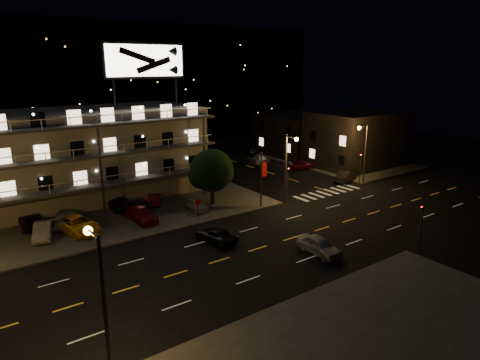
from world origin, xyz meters
TOP-DOWN VIEW (x-y plane):
  - ground at (0.00, 0.00)m, footprint 140.00×140.00m
  - curb_nw at (-14.00, 20.00)m, footprint 44.00×24.00m
  - curb_ne at (30.00, 20.00)m, footprint 16.00×24.00m
  - motel at (-9.94, 23.88)m, footprint 28.00×13.80m
  - side_bldg_front at (29.99, 16.00)m, footprint 14.06×10.00m
  - side_bldg_back at (29.99, 28.00)m, footprint 14.06×12.00m
  - hill_backdrop at (-5.94, 68.78)m, footprint 120.00×25.00m
  - streetlight_nc at (8.50, 7.94)m, footprint 0.44×1.92m
  - streetlight_ne at (22.14, 8.30)m, footprint 1.92×0.44m
  - streetlight_s at (-18.00, -7.94)m, footprint 0.44×1.92m
  - signal_nw at (9.00, 8.50)m, footprint 0.20×0.27m
  - signal_sw at (9.00, -8.50)m, footprint 0.20×0.27m
  - signal_ne at (22.00, 8.50)m, footprint 0.27×0.20m
  - banner_north at (5.09, 8.40)m, footprint 0.83×0.16m
  - stop_sign at (-3.00, 8.57)m, footprint 0.91×0.11m
  - tree at (1.13, 12.50)m, footprint 5.06×4.87m
  - lot_car_1 at (-16.77, 13.19)m, footprint 2.64×4.53m
  - lot_car_2 at (-13.80, 12.77)m, footprint 3.87×6.02m
  - lot_car_3 at (-7.63, 12.09)m, footprint 2.18×4.94m
  - lot_car_4 at (-1.49, 11.61)m, footprint 1.46×3.60m
  - lot_car_6 at (-17.08, 16.77)m, footprint 2.21×4.56m
  - lot_car_7 at (-14.09, 15.45)m, footprint 3.86×5.62m
  - lot_car_8 at (-8.24, 16.62)m, footprint 2.03×4.54m
  - lot_car_9 at (-4.30, 16.32)m, footprint 2.69×4.00m
  - side_car_0 at (21.27, 10.20)m, footprint 4.86×3.13m
  - side_car_1 at (21.75, 19.13)m, footprint 4.87×3.03m
  - side_car_2 at (18.54, 25.72)m, footprint 4.83×3.20m
  - side_car_3 at (21.99, 31.91)m, footprint 3.91×2.20m
  - road_car_east at (1.66, -3.82)m, footprint 1.92×4.42m
  - road_car_west at (-4.11, 3.52)m, footprint 2.70×4.67m

SIDE VIEW (x-z plane):
  - ground at x=0.00m, z-range 0.00..0.00m
  - curb_nw at x=-14.00m, z-range 0.00..0.15m
  - curb_ne at x=30.00m, z-range 0.00..0.15m
  - road_car_west at x=-4.11m, z-range 0.00..1.22m
  - side_car_3 at x=21.99m, z-range 0.00..1.26m
  - side_car_1 at x=21.75m, z-range 0.00..1.26m
  - side_car_2 at x=18.54m, z-range 0.00..1.30m
  - road_car_east at x=1.66m, z-range 0.00..1.48m
  - side_car_0 at x=21.27m, z-range 0.00..1.51m
  - lot_car_4 at x=-1.49m, z-range 0.15..1.37m
  - lot_car_9 at x=-4.30m, z-range 0.15..1.40m
  - lot_car_6 at x=-17.08m, z-range 0.15..1.40m
  - lot_car_3 at x=-7.63m, z-range 0.15..1.56m
  - lot_car_1 at x=-16.77m, z-range 0.15..1.56m
  - lot_car_7 at x=-14.09m, z-range 0.15..1.66m
  - lot_car_8 at x=-8.24m, z-range 0.15..1.67m
  - lot_car_2 at x=-13.80m, z-range 0.15..1.69m
  - stop_sign at x=-3.00m, z-range 0.41..3.01m
  - signal_nw at x=9.00m, z-range 0.27..4.87m
  - signal_sw at x=9.00m, z-range 0.27..4.87m
  - signal_ne at x=22.00m, z-range 0.27..4.87m
  - banner_north at x=5.09m, z-range 0.23..6.63m
  - side_bldg_back at x=29.99m, z-range 0.00..7.00m
  - tree at x=1.13m, z-range 0.75..7.12m
  - side_bldg_front at x=29.99m, z-range 0.00..8.50m
  - streetlight_nc at x=8.50m, z-range 0.96..8.96m
  - streetlight_ne at x=22.14m, z-range 0.96..8.96m
  - streetlight_s at x=-18.00m, z-range 0.96..8.96m
  - motel at x=-9.94m, z-range -3.71..14.39m
  - hill_backdrop at x=-5.94m, z-range -0.45..23.55m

